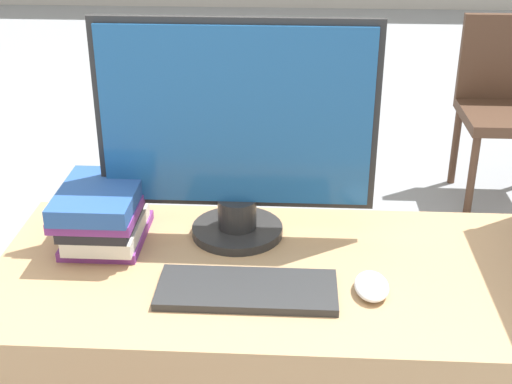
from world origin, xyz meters
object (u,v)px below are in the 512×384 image
object	(u,v)px
book_stack	(103,213)
monitor	(236,131)
far_chair	(509,99)
keyboard	(247,290)
mouse	(372,286)

from	to	relation	value
book_stack	monitor	bearing A→B (deg)	10.21
book_stack	far_chair	xyz separation A→B (m)	(1.40, 1.88, -0.33)
far_chair	monitor	bearing A→B (deg)	-142.08
keyboard	book_stack	xyz separation A→B (m)	(-0.33, 0.19, 0.06)
monitor	mouse	size ratio (longest dim) A/B	5.63
monitor	mouse	distance (m)	0.43
monitor	book_stack	bearing A→B (deg)	-169.79
book_stack	far_chair	world-z (taller)	book_stack
book_stack	mouse	bearing A→B (deg)	-16.65
monitor	keyboard	xyz separation A→B (m)	(0.04, -0.24, -0.24)
mouse	book_stack	distance (m)	0.59
mouse	far_chair	world-z (taller)	far_chair
keyboard	far_chair	world-z (taller)	far_chair
keyboard	far_chair	size ratio (longest dim) A/B	0.41
book_stack	far_chair	bearing A→B (deg)	53.31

